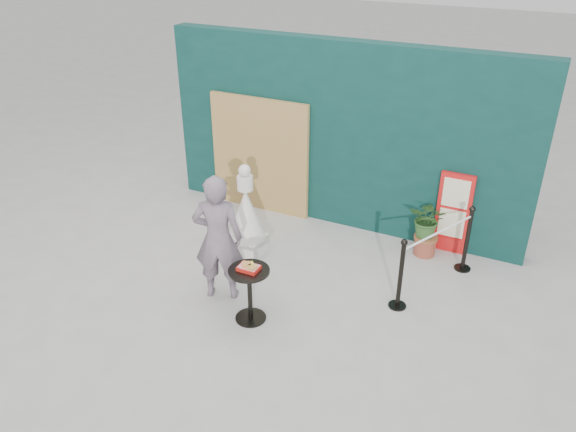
{
  "coord_description": "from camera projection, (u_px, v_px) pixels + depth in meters",
  "views": [
    {
      "loc": [
        2.97,
        -4.81,
        4.6
      ],
      "look_at": [
        0.0,
        1.2,
        1.0
      ],
      "focal_mm": 35.0,
      "sensor_mm": 36.0,
      "label": 1
    }
  ],
  "objects": [
    {
      "name": "woman",
      "position": [
        218.0,
        238.0,
        7.3
      ],
      "size": [
        0.76,
        0.64,
        1.78
      ],
      "primitive_type": "imported",
      "rotation": [
        0.0,
        0.0,
        3.52
      ],
      "color": "slate",
      "rests_on": "ground"
    },
    {
      "name": "food_basket",
      "position": [
        249.0,
        267.0,
        6.88
      ],
      "size": [
        0.26,
        0.19,
        0.11
      ],
      "color": "red",
      "rests_on": "cafe_table"
    },
    {
      "name": "ground",
      "position": [
        246.0,
        325.0,
        7.13
      ],
      "size": [
        60.0,
        60.0,
        0.0
      ],
      "primitive_type": "plane",
      "color": "#ADAAA5",
      "rests_on": "ground"
    },
    {
      "name": "bamboo_fence",
      "position": [
        260.0,
        155.0,
        9.53
      ],
      "size": [
        1.8,
        0.08,
        2.0
      ],
      "primitive_type": "cube",
      "color": "tan",
      "rests_on": "ground"
    },
    {
      "name": "menu_board",
      "position": [
        453.0,
        214.0,
        8.42
      ],
      "size": [
        0.5,
        0.07,
        1.3
      ],
      "color": "red",
      "rests_on": "ground"
    },
    {
      "name": "cafe_table",
      "position": [
        250.0,
        287.0,
        7.02
      ],
      "size": [
        0.52,
        0.52,
        0.75
      ],
      "color": "black",
      "rests_on": "ground"
    },
    {
      "name": "back_wall",
      "position": [
        342.0,
        136.0,
        8.91
      ],
      "size": [
        6.0,
        0.3,
        3.0
      ],
      "primitive_type": "cube",
      "color": "#092C29",
      "rests_on": "ground"
    },
    {
      "name": "planter",
      "position": [
        428.0,
        224.0,
        8.39
      ],
      "size": [
        0.53,
        0.46,
        0.91
      ],
      "color": "#943B30",
      "rests_on": "ground"
    },
    {
      "name": "statue",
      "position": [
        246.0,
        218.0,
        8.4
      ],
      "size": [
        0.57,
        0.57,
        1.47
      ],
      "color": "silver",
      "rests_on": "ground"
    },
    {
      "name": "stanchion_barrier",
      "position": [
        436.0,
        257.0,
        7.64
      ],
      "size": [
        0.84,
        1.54,
        1.03
      ],
      "color": "black",
      "rests_on": "ground"
    }
  ]
}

